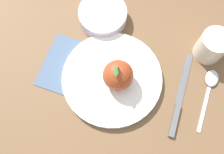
{
  "coord_description": "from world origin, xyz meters",
  "views": [
    {
      "loc": [
        0.2,
        0.09,
        0.64
      ],
      "look_at": [
        0.03,
        -0.04,
        0.02
      ],
      "focal_mm": 40.65,
      "sensor_mm": 36.0,
      "label": 1
    }
  ],
  "objects_px": {
    "apple": "(118,75)",
    "knife": "(179,101)",
    "linen_napkin": "(63,64)",
    "dinner_plate": "(112,78)",
    "side_bowl": "(103,15)",
    "spoon": "(210,85)",
    "cup": "(212,45)"
  },
  "relations": [
    {
      "from": "spoon",
      "to": "cup",
      "type": "bearing_deg",
      "value": -143.9
    },
    {
      "from": "apple",
      "to": "linen_napkin",
      "type": "height_order",
      "value": "apple"
    },
    {
      "from": "knife",
      "to": "spoon",
      "type": "bearing_deg",
      "value": 155.19
    },
    {
      "from": "dinner_plate",
      "to": "side_bowl",
      "type": "distance_m",
      "value": 0.19
    },
    {
      "from": "side_bowl",
      "to": "spoon",
      "type": "xyz_separation_m",
      "value": [
        -0.02,
        0.35,
        -0.02
      ]
    },
    {
      "from": "knife",
      "to": "cup",
      "type": "bearing_deg",
      "value": -174.4
    },
    {
      "from": "cup",
      "to": "spoon",
      "type": "bearing_deg",
      "value": 36.1
    },
    {
      "from": "side_bowl",
      "to": "spoon",
      "type": "relative_size",
      "value": 0.8
    },
    {
      "from": "linen_napkin",
      "to": "dinner_plate",
      "type": "bearing_deg",
      "value": 109.62
    },
    {
      "from": "apple",
      "to": "knife",
      "type": "bearing_deg",
      "value": 109.55
    },
    {
      "from": "apple",
      "to": "linen_napkin",
      "type": "bearing_deg",
      "value": -71.49
    },
    {
      "from": "apple",
      "to": "spoon",
      "type": "bearing_deg",
      "value": 125.89
    },
    {
      "from": "apple",
      "to": "side_bowl",
      "type": "bearing_deg",
      "value": -130.05
    },
    {
      "from": "knife",
      "to": "linen_napkin",
      "type": "xyz_separation_m",
      "value": [
        0.1,
        -0.3,
        -0.0
      ]
    },
    {
      "from": "knife",
      "to": "linen_napkin",
      "type": "relative_size",
      "value": 1.39
    },
    {
      "from": "spoon",
      "to": "dinner_plate",
      "type": "bearing_deg",
      "value": -55.79
    },
    {
      "from": "apple",
      "to": "side_bowl",
      "type": "xyz_separation_m",
      "value": [
        -0.13,
        -0.15,
        -0.03
      ]
    },
    {
      "from": "side_bowl",
      "to": "linen_napkin",
      "type": "bearing_deg",
      "value": 0.97
    },
    {
      "from": "dinner_plate",
      "to": "spoon",
      "type": "distance_m",
      "value": 0.26
    },
    {
      "from": "spoon",
      "to": "linen_napkin",
      "type": "distance_m",
      "value": 0.39
    },
    {
      "from": "spoon",
      "to": "linen_napkin",
      "type": "xyz_separation_m",
      "value": [
        0.19,
        -0.34,
        -0.0
      ]
    },
    {
      "from": "dinner_plate",
      "to": "cup",
      "type": "height_order",
      "value": "cup"
    },
    {
      "from": "apple",
      "to": "cup",
      "type": "xyz_separation_m",
      "value": [
        -0.22,
        0.14,
        -0.01
      ]
    },
    {
      "from": "dinner_plate",
      "to": "spoon",
      "type": "relative_size",
      "value": 1.53
    },
    {
      "from": "linen_napkin",
      "to": "spoon",
      "type": "bearing_deg",
      "value": 119.11
    },
    {
      "from": "apple",
      "to": "cup",
      "type": "bearing_deg",
      "value": 147.34
    },
    {
      "from": "side_bowl",
      "to": "knife",
      "type": "bearing_deg",
      "value": 76.99
    },
    {
      "from": "side_bowl",
      "to": "spoon",
      "type": "distance_m",
      "value": 0.35
    },
    {
      "from": "dinner_plate",
      "to": "spoon",
      "type": "bearing_deg",
      "value": 124.21
    },
    {
      "from": "apple",
      "to": "cup",
      "type": "height_order",
      "value": "apple"
    },
    {
      "from": "dinner_plate",
      "to": "linen_napkin",
      "type": "height_order",
      "value": "dinner_plate"
    },
    {
      "from": "apple",
      "to": "knife",
      "type": "xyz_separation_m",
      "value": [
        -0.06,
        0.16,
        -0.05
      ]
    }
  ]
}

